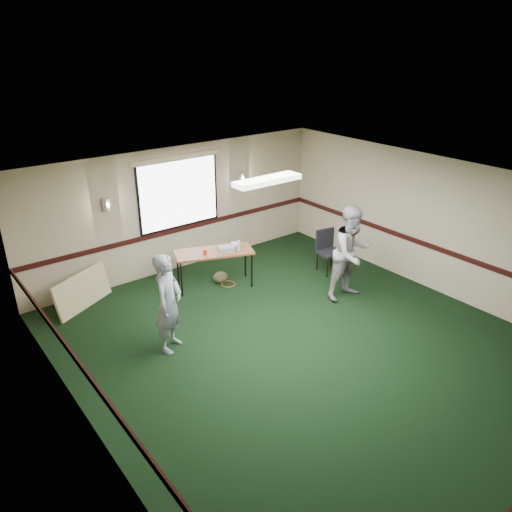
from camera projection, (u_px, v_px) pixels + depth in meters
ground at (303, 346)px, 8.36m from camera, size 8.00×8.00×0.00m
room_shell at (229, 223)px, 9.25m from camera, size 8.00×8.02×8.00m
folding_table at (214, 254)px, 10.08m from camera, size 1.68×1.16×0.78m
projector at (226, 249)px, 10.05m from camera, size 0.38×0.35×0.10m
game_console at (236, 244)px, 10.33m from camera, size 0.25×0.24×0.05m
red_cup at (205, 252)px, 9.89m from camera, size 0.07×0.07×0.11m
water_bottle at (239, 245)px, 10.07m from camera, size 0.06×0.06×0.21m
duffel_bag at (220, 277)px, 10.47m from camera, size 0.37×0.31×0.23m
cable_coil at (228, 284)px, 10.42m from camera, size 0.37×0.37×0.01m
folded_table at (83, 291)px, 9.45m from camera, size 1.28×0.80×0.68m
conference_chair at (328, 247)px, 10.84m from camera, size 0.52×0.54×0.93m
person_left at (168, 303)px, 7.99m from camera, size 0.74×0.70×1.70m
person_right at (351, 253)px, 9.58m from camera, size 0.95×0.76×1.88m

